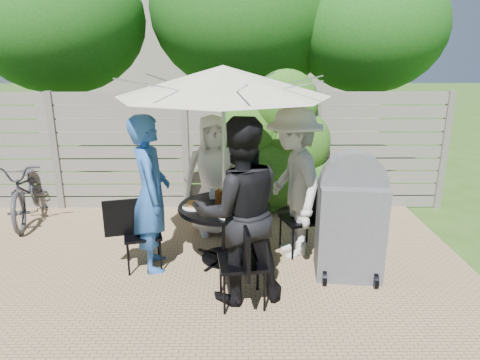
{
  "coord_description": "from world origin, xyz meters",
  "views": [
    {
      "loc": [
        0.78,
        -3.44,
        2.43
      ],
      "look_at": [
        0.82,
        1.44,
        0.95
      ],
      "focal_mm": 32.0,
      "sensor_mm": 36.0,
      "label": 1
    }
  ],
  "objects_px": {
    "plate_front": "(230,214)",
    "bbq_grill": "(350,221)",
    "person_right": "(293,183)",
    "bicycle": "(28,189)",
    "patio_table": "(225,222)",
    "chair_back": "(213,211)",
    "person_left": "(151,194)",
    "plate_right": "(255,201)",
    "chair_front": "(242,279)",
    "chair_left": "(142,247)",
    "glass_back": "(212,193)",
    "person_back": "(214,176)",
    "glass_right": "(244,195)",
    "chair_right": "(302,232)",
    "coffee_cup": "(229,194)",
    "syrup_jug": "(219,198)",
    "plate_back": "(219,194)",
    "umbrella": "(223,81)",
    "plate_left": "(194,205)",
    "person_front": "(239,212)"
  },
  "relations": [
    {
      "from": "plate_front",
      "to": "bbq_grill",
      "type": "relative_size",
      "value": 0.18
    },
    {
      "from": "person_right",
      "to": "bicycle",
      "type": "relative_size",
      "value": 1.03
    },
    {
      "from": "patio_table",
      "to": "chair_back",
      "type": "height_order",
      "value": "chair_back"
    },
    {
      "from": "person_left",
      "to": "plate_right",
      "type": "xyz_separation_m",
      "value": [
        1.17,
        0.24,
        -0.17
      ]
    },
    {
      "from": "person_right",
      "to": "plate_front",
      "type": "distance_m",
      "value": 0.92
    },
    {
      "from": "chair_front",
      "to": "chair_left",
      "type": "bearing_deg",
      "value": 49.32
    },
    {
      "from": "chair_front",
      "to": "bicycle",
      "type": "xyz_separation_m",
      "value": [
        -3.14,
        2.31,
        0.19
      ]
    },
    {
      "from": "glass_back",
      "to": "person_back",
      "type": "bearing_deg",
      "value": 91.08
    },
    {
      "from": "plate_front",
      "to": "glass_right",
      "type": "distance_m",
      "value": 0.53
    },
    {
      "from": "chair_back",
      "to": "bbq_grill",
      "type": "xyz_separation_m",
      "value": [
        1.57,
        -1.31,
        0.38
      ]
    },
    {
      "from": "chair_right",
      "to": "coffee_cup",
      "type": "relative_size",
      "value": 7.54
    },
    {
      "from": "syrup_jug",
      "to": "bbq_grill",
      "type": "height_order",
      "value": "bbq_grill"
    },
    {
      "from": "plate_front",
      "to": "person_left",
      "type": "bearing_deg",
      "value": 168.06
    },
    {
      "from": "person_right",
      "to": "glass_right",
      "type": "height_order",
      "value": "person_right"
    },
    {
      "from": "coffee_cup",
      "to": "person_back",
      "type": "bearing_deg",
      "value": 110.81
    },
    {
      "from": "plate_back",
      "to": "plate_right",
      "type": "bearing_deg",
      "value": -33.5
    },
    {
      "from": "umbrella",
      "to": "person_left",
      "type": "xyz_separation_m",
      "value": [
        -0.81,
        -0.17,
        -1.22
      ]
    },
    {
      "from": "plate_left",
      "to": "plate_right",
      "type": "height_order",
      "value": "same"
    },
    {
      "from": "syrup_jug",
      "to": "plate_left",
      "type": "bearing_deg",
      "value": -159.03
    },
    {
      "from": "plate_right",
      "to": "syrup_jug",
      "type": "distance_m",
      "value": 0.43
    },
    {
      "from": "syrup_jug",
      "to": "plate_right",
      "type": "bearing_deg",
      "value": 4.72
    },
    {
      "from": "coffee_cup",
      "to": "bbq_grill",
      "type": "relative_size",
      "value": 0.08
    },
    {
      "from": "glass_back",
      "to": "bicycle",
      "type": "relative_size",
      "value": 0.08
    },
    {
      "from": "patio_table",
      "to": "glass_back",
      "type": "xyz_separation_m",
      "value": [
        -0.15,
        0.23,
        0.28
      ]
    },
    {
      "from": "chair_front",
      "to": "plate_back",
      "type": "relative_size",
      "value": 3.57
    },
    {
      "from": "person_back",
      "to": "person_left",
      "type": "bearing_deg",
      "value": -135.0
    },
    {
      "from": "bbq_grill",
      "to": "person_left",
      "type": "bearing_deg",
      "value": -178.92
    },
    {
      "from": "chair_front",
      "to": "person_right",
      "type": "distance_m",
      "value": 1.42
    },
    {
      "from": "person_back",
      "to": "plate_right",
      "type": "bearing_deg",
      "value": -66.55
    },
    {
      "from": "bicycle",
      "to": "chair_back",
      "type": "bearing_deg",
      "value": -22.37
    },
    {
      "from": "chair_back",
      "to": "plate_front",
      "type": "distance_m",
      "value": 1.4
    },
    {
      "from": "syrup_jug",
      "to": "bicycle",
      "type": "relative_size",
      "value": 0.09
    },
    {
      "from": "person_front",
      "to": "syrup_jug",
      "type": "distance_m",
      "value": 0.89
    },
    {
      "from": "person_left",
      "to": "bicycle",
      "type": "relative_size",
      "value": 1.01
    },
    {
      "from": "glass_right",
      "to": "bicycle",
      "type": "distance_m",
      "value": 3.42
    },
    {
      "from": "person_front",
      "to": "syrup_jug",
      "type": "xyz_separation_m",
      "value": [
        -0.23,
        0.85,
        -0.15
      ]
    },
    {
      "from": "patio_table",
      "to": "person_front",
      "type": "height_order",
      "value": "person_front"
    },
    {
      "from": "patio_table",
      "to": "plate_back",
      "type": "height_order",
      "value": "plate_back"
    },
    {
      "from": "chair_left",
      "to": "glass_back",
      "type": "bearing_deg",
      "value": 13.75
    },
    {
      "from": "chair_back",
      "to": "plate_back",
      "type": "distance_m",
      "value": 0.76
    },
    {
      "from": "person_back",
      "to": "person_front",
      "type": "height_order",
      "value": "person_front"
    },
    {
      "from": "patio_table",
      "to": "person_right",
      "type": "xyz_separation_m",
      "value": [
        0.81,
        0.17,
        0.43
      ]
    },
    {
      "from": "person_back",
      "to": "person_right",
      "type": "bearing_deg",
      "value": -45.0
    },
    {
      "from": "plate_back",
      "to": "plate_front",
      "type": "height_order",
      "value": "same"
    },
    {
      "from": "chair_back",
      "to": "chair_right",
      "type": "bearing_deg",
      "value": 42.16
    },
    {
      "from": "person_front",
      "to": "glass_right",
      "type": "bearing_deg",
      "value": -105.52
    },
    {
      "from": "patio_table",
      "to": "glass_right",
      "type": "height_order",
      "value": "glass_right"
    },
    {
      "from": "patio_table",
      "to": "bicycle",
      "type": "height_order",
      "value": "bicycle"
    },
    {
      "from": "person_right",
      "to": "person_front",
      "type": "bearing_deg",
      "value": -45.0
    },
    {
      "from": "person_right",
      "to": "plate_back",
      "type": "xyz_separation_m",
      "value": [
        -0.89,
        0.19,
        -0.19
      ]
    }
  ]
}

